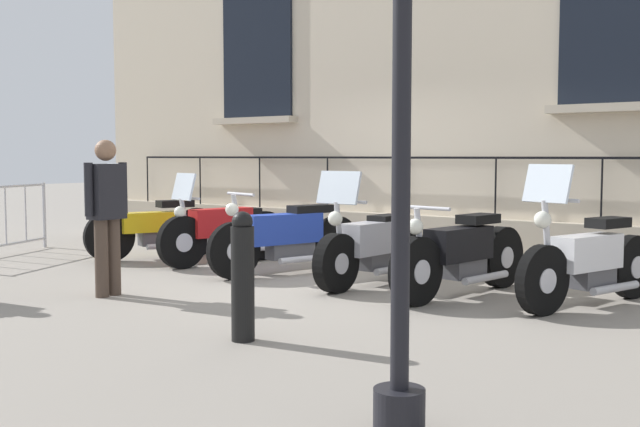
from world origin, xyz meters
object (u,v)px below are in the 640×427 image
Objects in this scene: motorcycle_yellow at (154,227)px; motorcycle_silver at (372,248)px; motorcycle_red at (223,231)px; motorcycle_white at (589,262)px; motorcycle_blue at (287,237)px; motorcycle_black at (461,256)px; bollard at (243,276)px; pedestrian_standing at (107,208)px.

motorcycle_yellow reaches higher than motorcycle_silver.
motorcycle_red is 0.97× the size of motorcycle_white.
motorcycle_blue is at bearing 90.75° from motorcycle_yellow.
motorcycle_white is at bearing 91.87° from motorcycle_blue.
motorcycle_red is at bearing 98.65° from motorcycle_yellow.
motorcycle_blue is 2.43m from motorcycle_black.
motorcycle_silver is 0.90× the size of motorcycle_black.
motorcycle_yellow is 5.17m from bollard.
motorcycle_silver is (0.07, 1.31, -0.03)m from motorcycle_blue.
motorcycle_white reaches higher than motorcycle_yellow.
motorcycle_white is 4.93m from pedestrian_standing.
motorcycle_red is 3.66m from motorcycle_black.
motorcycle_red is 1.24m from motorcycle_blue.
motorcycle_silver is at bearing -85.35° from motorcycle_white.
motorcycle_blue is 1.05× the size of motorcycle_white.
motorcycle_yellow is at bearing -123.75° from bollard.
motorcycle_black is 3.76m from pedestrian_standing.
motorcycle_blue is 1.08× the size of motorcycle_silver.
pedestrian_standing is at bearing -53.72° from motorcycle_black.
motorcycle_white is 1.97× the size of bollard.
motorcycle_red is at bearing -93.72° from motorcycle_black.
motorcycle_red is 4.92m from motorcycle_white.
motorcycle_red is 2.57m from pedestrian_standing.
bollard is 2.56m from pedestrian_standing.
motorcycle_silver is at bearing 84.95° from motorcycle_red.
motorcycle_yellow reaches higher than motorcycle_red.
motorcycle_white reaches higher than motorcycle_silver.
motorcycle_black is 1.34× the size of pedestrian_standing.
pedestrian_standing is (2.41, -4.27, 0.48)m from motorcycle_white.
pedestrian_standing reaches higher than motorcycle_red.
motorcycle_yellow is 2.96m from pedestrian_standing.
bollard is at bearing -30.92° from motorcycle_white.
motorcycle_yellow is 0.96× the size of motorcycle_red.
pedestrian_standing is at bearing -60.50° from motorcycle_white.
motorcycle_red is (-0.18, 1.20, -0.00)m from motorcycle_yellow.
motorcycle_yellow is 1.21m from motorcycle_red.
motorcycle_red reaches higher than bollard.
motorcycle_blue is at bearing -147.12° from bollard.
motorcycle_black is (0.24, 3.65, -0.02)m from motorcycle_red.
motorcycle_black is at bearing -80.64° from motorcycle_white.
motorcycle_black is (0.06, 4.85, -0.02)m from motorcycle_yellow.
pedestrian_standing reaches higher than motorcycle_yellow.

